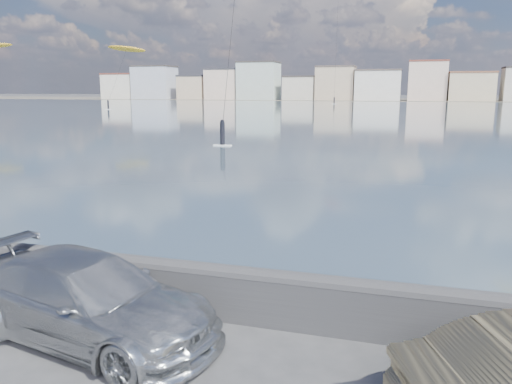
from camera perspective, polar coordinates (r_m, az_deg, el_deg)
bay_water at (r=97.18m, az=14.33°, el=8.86°), size 500.00×177.00×0.00m
far_shore_strip at (r=205.59m, az=15.60°, el=10.12°), size 500.00×60.00×0.00m
seawall at (r=9.76m, az=-7.94°, el=-10.51°), size 400.00×0.36×1.08m
far_buildings at (r=191.53m, az=16.01°, el=11.81°), size 240.79×13.26×14.60m
car_silver at (r=9.22m, az=-18.78°, el=-11.45°), size 5.31×3.00×1.45m
kitesurfer_7 at (r=118.12m, az=-14.59°, el=15.46°), size 8.79×11.77×14.11m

